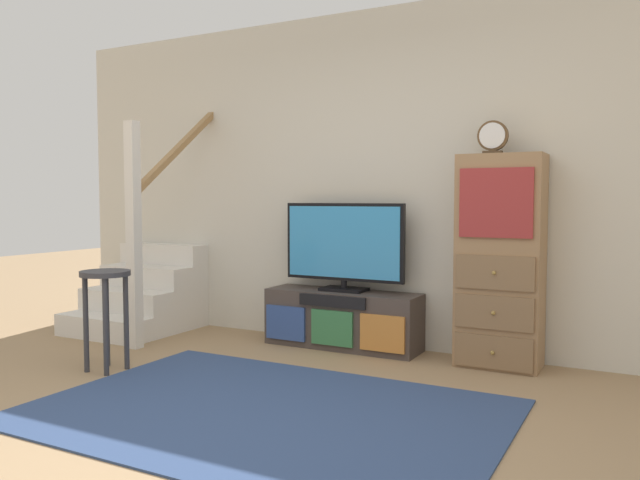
{
  "coord_description": "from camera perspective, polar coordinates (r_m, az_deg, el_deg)",
  "views": [
    {
      "loc": [
        1.88,
        -2.3,
        1.19
      ],
      "look_at": [
        -0.23,
        1.67,
        0.9
      ],
      "focal_mm": 35.42,
      "sensor_mm": 36.0,
      "label": 1
    }
  ],
  "objects": [
    {
      "name": "side_cabinet",
      "position": [
        4.63,
        15.96,
        -1.89
      ],
      "size": [
        0.58,
        0.38,
        1.5
      ],
      "color": "#93704C",
      "rests_on": "ground_plane"
    },
    {
      "name": "bar_stool_near",
      "position": [
        4.61,
        -18.8,
        -4.84
      ],
      "size": [
        0.34,
        0.34,
        0.7
      ],
      "color": "#333338",
      "rests_on": "ground_plane"
    },
    {
      "name": "desk_clock",
      "position": [
        4.62,
        15.34,
        8.92
      ],
      "size": [
        0.21,
        0.08,
        0.23
      ],
      "color": "#4C3823",
      "rests_on": "side_cabinet"
    },
    {
      "name": "media_console",
      "position": [
        5.09,
        2.03,
        -7.18
      ],
      "size": [
        1.26,
        0.38,
        0.45
      ],
      "color": "#423833",
      "rests_on": "ground_plane"
    },
    {
      "name": "area_rug",
      "position": [
        3.66,
        -4.92,
        -15.18
      ],
      "size": [
        2.6,
        1.8,
        0.01
      ],
      "primitive_type": "cube",
      "color": "navy",
      "rests_on": "ground_plane"
    },
    {
      "name": "back_wall",
      "position": [
        5.12,
        6.41,
        5.5
      ],
      "size": [
        6.4,
        0.12,
        2.7
      ],
      "primitive_type": "cube",
      "color": "beige",
      "rests_on": "ground_plane"
    },
    {
      "name": "television",
      "position": [
        5.03,
        2.17,
        -0.41
      ],
      "size": [
        1.02,
        0.22,
        0.7
      ],
      "color": "black",
      "rests_on": "media_console"
    },
    {
      "name": "staircase",
      "position": [
        6.16,
        -14.37,
        -4.04
      ],
      "size": [
        1.0,
        1.36,
        2.2
      ],
      "color": "silver",
      "rests_on": "ground_plane"
    },
    {
      "name": "ground_plane",
      "position": [
        3.2,
        -11.06,
        -18.15
      ],
      "size": [
        20.0,
        20.0,
        0.0
      ],
      "primitive_type": "plane",
      "color": "#997A56"
    }
  ]
}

